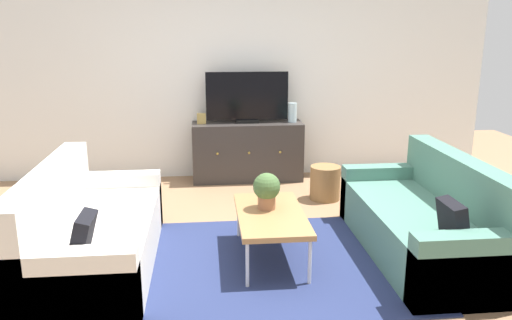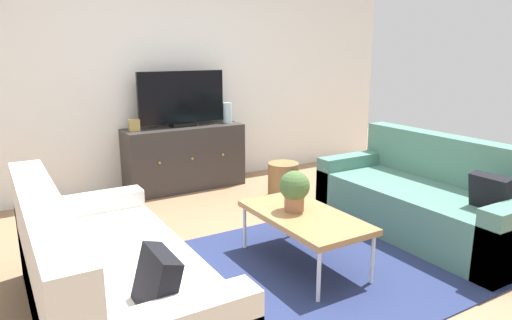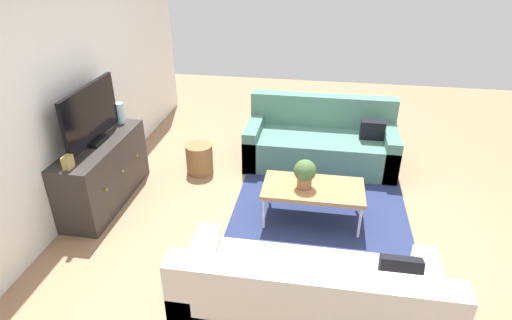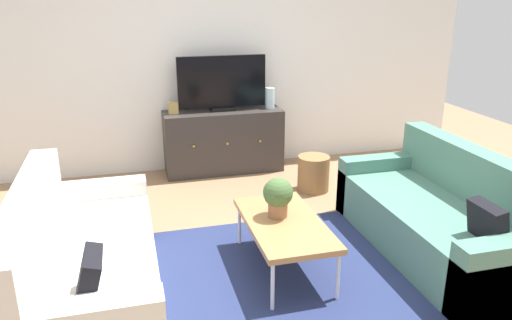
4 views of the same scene
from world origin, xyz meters
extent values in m
plane|color=#997251|center=(0.00, 0.00, 0.00)|extent=(10.00, 10.00, 0.00)
cube|color=white|center=(0.00, 2.55, 1.35)|extent=(6.40, 0.12, 2.70)
cube|color=navy|center=(0.00, -0.15, 0.01)|extent=(2.50, 1.90, 0.01)
cube|color=silver|center=(-1.35, -0.10, 0.21)|extent=(0.88, 1.92, 0.43)
cube|color=silver|center=(-1.69, -0.10, 0.42)|extent=(0.20, 1.92, 0.85)
cube|color=silver|center=(-1.35, 0.77, 0.28)|extent=(0.88, 0.18, 0.55)
cube|color=silver|center=(-1.35, -0.97, 0.28)|extent=(0.88, 0.18, 0.55)
cube|color=black|center=(-1.30, -0.73, 0.55)|extent=(0.18, 0.30, 0.32)
cube|color=#4C7A6B|center=(1.35, -0.10, 0.21)|extent=(0.88, 1.92, 0.43)
cube|color=#4C7A6B|center=(1.69, -0.10, 0.42)|extent=(0.20, 1.92, 0.85)
cube|color=#4C7A6B|center=(1.35, 0.77, 0.28)|extent=(0.88, 0.18, 0.55)
cube|color=#4C7A6B|center=(1.35, -0.97, 0.28)|extent=(0.88, 0.18, 0.55)
cube|color=black|center=(1.30, -0.73, 0.55)|extent=(0.16, 0.30, 0.31)
cube|color=#A37547|center=(0.06, -0.06, 0.39)|extent=(0.55, 1.05, 0.04)
cylinder|color=silver|center=(-0.17, -0.55, 0.19)|extent=(0.03, 0.03, 0.37)
cylinder|color=silver|center=(0.30, -0.55, 0.19)|extent=(0.03, 0.03, 0.37)
cylinder|color=silver|center=(-0.17, 0.42, 0.19)|extent=(0.03, 0.03, 0.37)
cylinder|color=silver|center=(0.30, 0.42, 0.19)|extent=(0.03, 0.03, 0.37)
cylinder|color=#936042|center=(0.04, 0.03, 0.47)|extent=(0.15, 0.15, 0.11)
sphere|color=#426033|center=(0.04, 0.03, 0.61)|extent=(0.23, 0.23, 0.23)
cube|color=#332D2B|center=(0.07, 2.27, 0.37)|extent=(1.38, 0.44, 0.74)
sphere|color=#B79338|center=(-0.32, 2.04, 0.41)|extent=(0.03, 0.03, 0.03)
sphere|color=#B79338|center=(0.07, 2.04, 0.41)|extent=(0.03, 0.03, 0.03)
sphere|color=#B79338|center=(0.45, 2.04, 0.41)|extent=(0.03, 0.03, 0.03)
cube|color=black|center=(0.07, 2.29, 0.76)|extent=(0.28, 0.16, 0.04)
cube|color=black|center=(0.07, 2.29, 1.07)|extent=(1.02, 0.04, 0.59)
cylinder|color=silver|center=(0.64, 2.27, 0.86)|extent=(0.11, 0.11, 0.24)
cube|color=tan|center=(-0.50, 2.27, 0.80)|extent=(0.11, 0.07, 0.13)
cylinder|color=olive|center=(0.88, 1.40, 0.19)|extent=(0.34, 0.34, 0.38)
camera|label=1|loc=(-0.46, -4.01, 1.91)|focal=35.82mm
camera|label=2|loc=(-1.89, -2.63, 1.61)|focal=32.04mm
camera|label=3|loc=(-3.74, -0.09, 2.73)|focal=29.89mm
camera|label=4|loc=(-1.02, -3.27, 2.06)|focal=34.77mm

